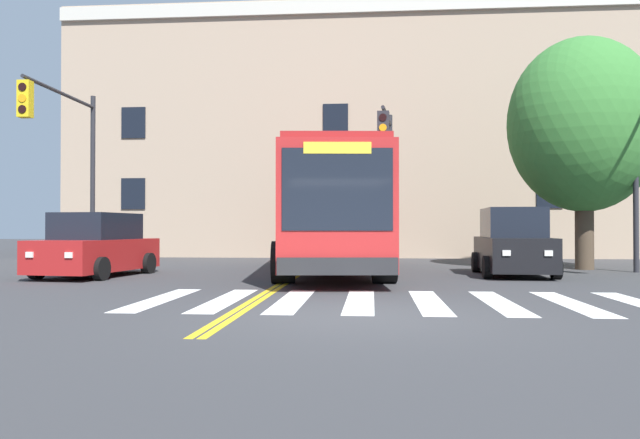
{
  "coord_description": "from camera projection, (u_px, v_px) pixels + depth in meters",
  "views": [
    {
      "loc": [
        0.25,
        -9.43,
        1.34
      ],
      "look_at": [
        -1.22,
        8.06,
        1.56
      ],
      "focal_mm": 35.0,
      "sensor_mm": 36.0,
      "label": 1
    }
  ],
  "objects": [
    {
      "name": "lane_line_yellow_inner",
      "position": [
        318.0,
        260.0,
        25.4
      ],
      "size": [
        0.12,
        36.0,
        0.01
      ],
      "primitive_type": "cube",
      "color": "gold",
      "rests_on": "ground"
    },
    {
      "name": "building_facade",
      "position": [
        431.0,
        141.0,
        31.67
      ],
      "size": [
        34.24,
        9.63,
        11.45
      ],
      "color": "tan",
      "rests_on": "ground"
    },
    {
      "name": "lane_line_yellow_outer",
      "position": [
        322.0,
        260.0,
        25.39
      ],
      "size": [
        0.12,
        36.0,
        0.01
      ],
      "primitive_type": "cube",
      "color": "gold",
      "rests_on": "ground"
    },
    {
      "name": "street_tree_curbside_large",
      "position": [
        584.0,
        125.0,
        19.91
      ],
      "size": [
        6.34,
        6.06,
        7.42
      ],
      "color": "#4C3D2D",
      "rests_on": "ground"
    },
    {
      "name": "car_red_near_lane",
      "position": [
        96.0,
        247.0,
        17.13
      ],
      "size": [
        2.42,
        4.23,
        1.74
      ],
      "color": "#AD1E1E",
      "rests_on": "ground"
    },
    {
      "name": "traffic_light_far_corner",
      "position": [
        68.0,
        142.0,
        19.32
      ],
      "size": [
        0.35,
        4.53,
        5.8
      ],
      "color": "#28282D",
      "rests_on": "ground"
    },
    {
      "name": "crosswalk",
      "position": [
        394.0,
        301.0,
        11.24
      ],
      "size": [
        9.18,
        3.8,
        0.01
      ],
      "color": "white",
      "rests_on": "ground"
    },
    {
      "name": "ground_plane",
      "position": [
        356.0,
        316.0,
        9.4
      ],
      "size": [
        120.0,
        120.0,
        0.0
      ],
      "primitive_type": "plane",
      "color": "#38383A"
    },
    {
      "name": "traffic_light_overhead",
      "position": [
        387.0,
        159.0,
        19.87
      ],
      "size": [
        0.54,
        3.18,
        5.17
      ],
      "color": "#28282D",
      "rests_on": "ground"
    },
    {
      "name": "city_bus",
      "position": [
        330.0,
        212.0,
        18.56
      ],
      "size": [
        3.75,
        11.8,
        3.36
      ],
      "color": "#B22323",
      "rests_on": "ground"
    },
    {
      "name": "car_black_far_lane",
      "position": [
        513.0,
        245.0,
        17.39
      ],
      "size": [
        2.06,
        3.92,
        1.89
      ],
      "color": "black",
      "rests_on": "ground"
    }
  ]
}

